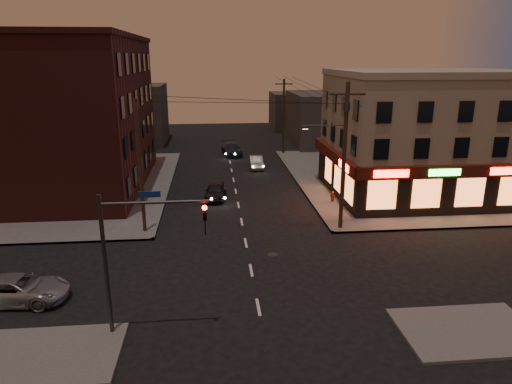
{
  "coord_description": "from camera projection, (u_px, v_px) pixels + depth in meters",
  "views": [
    {
      "loc": [
        -2.02,
        -23.53,
        11.68
      ],
      "look_at": [
        0.76,
        4.87,
        3.2
      ],
      "focal_mm": 32.0,
      "sensor_mm": 36.0,
      "label": 1
    }
  ],
  "objects": [
    {
      "name": "bg_building_ne_a",
      "position": [
        328.0,
        119.0,
        62.53
      ],
      "size": [
        10.0,
        12.0,
        7.0
      ],
      "primitive_type": "cube",
      "color": "#3F3D3A",
      "rests_on": "ground"
    },
    {
      "name": "sidewalk_ne",
      "position": [
        413.0,
        177.0,
        45.75
      ],
      "size": [
        24.0,
        28.0,
        0.15
      ],
      "primitive_type": "cube",
      "color": "#514F4C",
      "rests_on": "ground"
    },
    {
      "name": "traffic_signal",
      "position": [
        129.0,
        246.0,
        18.92
      ],
      "size": [
        4.49,
        0.32,
        6.47
      ],
      "color": "#333538",
      "rests_on": "ground"
    },
    {
      "name": "bg_building_nw",
      "position": [
        132.0,
        114.0,
        63.68
      ],
      "size": [
        9.0,
        10.0,
        8.0
      ],
      "primitive_type": "cube",
      "color": "#3F3D3A",
      "rests_on": "ground"
    },
    {
      "name": "utility_pole_main",
      "position": [
        343.0,
        149.0,
        30.48
      ],
      "size": [
        4.2,
        0.44,
        10.0
      ],
      "color": "#382619",
      "rests_on": "sidewalk_ne"
    },
    {
      "name": "pizza_building",
      "position": [
        424.0,
        134.0,
        38.74
      ],
      "size": [
        15.85,
        12.85,
        10.5
      ],
      "color": "gray",
      "rests_on": "sidewalk_ne"
    },
    {
      "name": "brick_apartment",
      "position": [
        71.0,
        115.0,
        40.85
      ],
      "size": [
        12.0,
        20.0,
        13.0
      ],
      "primitive_type": "cube",
      "color": "#4B1B18",
      "rests_on": "sidewalk_nw"
    },
    {
      "name": "utility_pole_west",
      "position": [
        140.0,
        167.0,
        30.21
      ],
      "size": [
        0.24,
        0.24,
        9.0
      ],
      "primitive_type": "cylinder",
      "color": "#382619",
      "rests_on": "sidewalk_nw"
    },
    {
      "name": "utility_pole_far",
      "position": [
        284.0,
        117.0,
        55.81
      ],
      "size": [
        0.26,
        0.26,
        9.0
      ],
      "primitive_type": "cylinder",
      "color": "#382619",
      "rests_on": "sidewalk_ne"
    },
    {
      "name": "suv_cross",
      "position": [
        18.0,
        289.0,
        22.47
      ],
      "size": [
        5.0,
        2.6,
        1.35
      ],
      "primitive_type": "imported",
      "rotation": [
        0.0,
        0.0,
        1.49
      ],
      "color": "gray",
      "rests_on": "ground"
    },
    {
      "name": "ground",
      "position": [
        251.0,
        270.0,
        25.97
      ],
      "size": [
        120.0,
        120.0,
        0.0
      ],
      "primitive_type": "plane",
      "color": "black",
      "rests_on": "ground"
    },
    {
      "name": "sidewalk_nw",
      "position": [
        41.0,
        187.0,
        42.39
      ],
      "size": [
        24.0,
        28.0,
        0.15
      ],
      "primitive_type": "cube",
      "color": "#514F4C",
      "rests_on": "ground"
    },
    {
      "name": "bg_building_ne_b",
      "position": [
        296.0,
        111.0,
        75.84
      ],
      "size": [
        8.0,
        8.0,
        6.0
      ],
      "primitive_type": "cube",
      "color": "#3F3D3A",
      "rests_on": "ground"
    },
    {
      "name": "sedan_mid",
      "position": [
        256.0,
        162.0,
        49.61
      ],
      "size": [
        1.46,
        4.0,
        1.31
      ],
      "primitive_type": "imported",
      "rotation": [
        0.0,
        0.0,
        -0.02
      ],
      "color": "slate",
      "rests_on": "ground"
    },
    {
      "name": "sedan_near",
      "position": [
        216.0,
        191.0,
        38.85
      ],
      "size": [
        2.05,
        4.29,
        1.42
      ],
      "primitive_type": "imported",
      "rotation": [
        0.0,
        0.0,
        -0.09
      ],
      "color": "black",
      "rests_on": "ground"
    },
    {
      "name": "fire_hydrant",
      "position": [
        332.0,
        196.0,
        37.76
      ],
      "size": [
        0.37,
        0.37,
        0.86
      ],
      "rotation": [
        0.0,
        0.0,
        -0.02
      ],
      "color": "maroon",
      "rests_on": "sidewalk_ne"
    },
    {
      "name": "sedan_far",
      "position": [
        232.0,
        149.0,
        56.31
      ],
      "size": [
        2.64,
        5.33,
        1.49
      ],
      "primitive_type": "imported",
      "rotation": [
        0.0,
        0.0,
        0.11
      ],
      "color": "#1A2135",
      "rests_on": "ground"
    }
  ]
}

